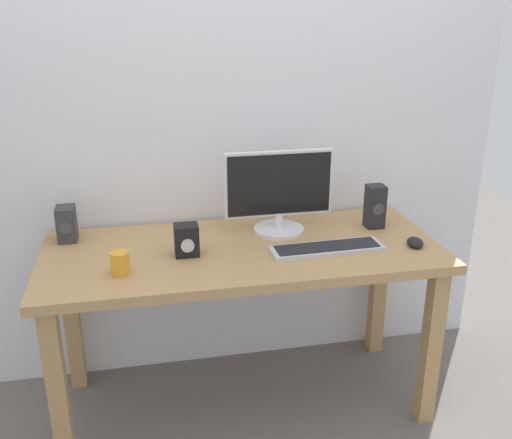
{
  "coord_description": "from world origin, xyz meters",
  "views": [
    {
      "loc": [
        -0.39,
        -2.17,
        1.73
      ],
      "look_at": [
        0.06,
        0.0,
        0.89
      ],
      "focal_mm": 40.39,
      "sensor_mm": 36.0,
      "label": 1
    }
  ],
  "objects_px": {
    "desk": "(243,270)",
    "mouse": "(415,242)",
    "speaker_left": "(67,224)",
    "keyboard_primary": "(327,248)",
    "speaker_right": "(375,206)",
    "audio_controller": "(187,240)",
    "monitor": "(279,192)",
    "coffee_mug": "(120,263)"
  },
  "relations": [
    {
      "from": "desk",
      "to": "mouse",
      "type": "xyz_separation_m",
      "value": [
        0.71,
        -0.13,
        0.12
      ]
    },
    {
      "from": "desk",
      "to": "speaker_left",
      "type": "height_order",
      "value": "speaker_left"
    },
    {
      "from": "keyboard_primary",
      "to": "speaker_right",
      "type": "height_order",
      "value": "speaker_right"
    },
    {
      "from": "keyboard_primary",
      "to": "speaker_left",
      "type": "xyz_separation_m",
      "value": [
        -1.05,
        0.33,
        0.06
      ]
    },
    {
      "from": "desk",
      "to": "audio_controller",
      "type": "xyz_separation_m",
      "value": [
        -0.23,
        -0.03,
        0.17
      ]
    },
    {
      "from": "desk",
      "to": "audio_controller",
      "type": "bearing_deg",
      "value": -172.45
    },
    {
      "from": "speaker_left",
      "to": "audio_controller",
      "type": "relative_size",
      "value": 1.16
    },
    {
      "from": "mouse",
      "to": "speaker_left",
      "type": "height_order",
      "value": "speaker_left"
    },
    {
      "from": "mouse",
      "to": "speaker_right",
      "type": "xyz_separation_m",
      "value": [
        -0.08,
        0.24,
        0.08
      ]
    },
    {
      "from": "keyboard_primary",
      "to": "mouse",
      "type": "bearing_deg",
      "value": -3.89
    },
    {
      "from": "desk",
      "to": "monitor",
      "type": "bearing_deg",
      "value": 39.07
    },
    {
      "from": "coffee_mug",
      "to": "desk",
      "type": "bearing_deg",
      "value": 17.28
    },
    {
      "from": "desk",
      "to": "monitor",
      "type": "distance_m",
      "value": 0.38
    },
    {
      "from": "speaker_right",
      "to": "audio_controller",
      "type": "height_order",
      "value": "speaker_right"
    },
    {
      "from": "desk",
      "to": "keyboard_primary",
      "type": "height_order",
      "value": "keyboard_primary"
    },
    {
      "from": "mouse",
      "to": "coffee_mug",
      "type": "xyz_separation_m",
      "value": [
        -1.21,
        -0.02,
        0.03
      ]
    },
    {
      "from": "audio_controller",
      "to": "desk",
      "type": "bearing_deg",
      "value": 7.55
    },
    {
      "from": "desk",
      "to": "speaker_right",
      "type": "height_order",
      "value": "speaker_right"
    },
    {
      "from": "desk",
      "to": "coffee_mug",
      "type": "height_order",
      "value": "coffee_mug"
    },
    {
      "from": "desk",
      "to": "keyboard_primary",
      "type": "distance_m",
      "value": 0.37
    },
    {
      "from": "desk",
      "to": "speaker_right",
      "type": "bearing_deg",
      "value": 10.12
    },
    {
      "from": "coffee_mug",
      "to": "speaker_right",
      "type": "bearing_deg",
      "value": 13.32
    },
    {
      "from": "speaker_right",
      "to": "coffee_mug",
      "type": "relative_size",
      "value": 2.22
    },
    {
      "from": "mouse",
      "to": "coffee_mug",
      "type": "relative_size",
      "value": 1.11
    },
    {
      "from": "monitor",
      "to": "speaker_left",
      "type": "distance_m",
      "value": 0.92
    },
    {
      "from": "mouse",
      "to": "desk",
      "type": "bearing_deg",
      "value": -173.68
    },
    {
      "from": "monitor",
      "to": "speaker_right",
      "type": "height_order",
      "value": "monitor"
    },
    {
      "from": "desk",
      "to": "keyboard_primary",
      "type": "bearing_deg",
      "value": -17.5
    },
    {
      "from": "audio_controller",
      "to": "coffee_mug",
      "type": "bearing_deg",
      "value": -154.8
    },
    {
      "from": "audio_controller",
      "to": "coffee_mug",
      "type": "relative_size",
      "value": 1.46
    },
    {
      "from": "desk",
      "to": "monitor",
      "type": "xyz_separation_m",
      "value": [
        0.19,
        0.16,
        0.29
      ]
    },
    {
      "from": "monitor",
      "to": "coffee_mug",
      "type": "height_order",
      "value": "monitor"
    },
    {
      "from": "monitor",
      "to": "keyboard_primary",
      "type": "bearing_deg",
      "value": -61.41
    },
    {
      "from": "speaker_left",
      "to": "monitor",
      "type": "bearing_deg",
      "value": -4.47
    },
    {
      "from": "monitor",
      "to": "speaker_right",
      "type": "bearing_deg",
      "value": -5.73
    },
    {
      "from": "speaker_right",
      "to": "keyboard_primary",
      "type": "bearing_deg",
      "value": -143.49
    },
    {
      "from": "monitor",
      "to": "coffee_mug",
      "type": "relative_size",
      "value": 5.42
    },
    {
      "from": "mouse",
      "to": "speaker_right",
      "type": "height_order",
      "value": "speaker_right"
    },
    {
      "from": "keyboard_primary",
      "to": "coffee_mug",
      "type": "bearing_deg",
      "value": -176.65
    },
    {
      "from": "audio_controller",
      "to": "monitor",
      "type": "bearing_deg",
      "value": 23.7
    },
    {
      "from": "desk",
      "to": "mouse",
      "type": "height_order",
      "value": "mouse"
    },
    {
      "from": "desk",
      "to": "keyboard_primary",
      "type": "xyz_separation_m",
      "value": [
        0.33,
        -0.11,
        0.12
      ]
    }
  ]
}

